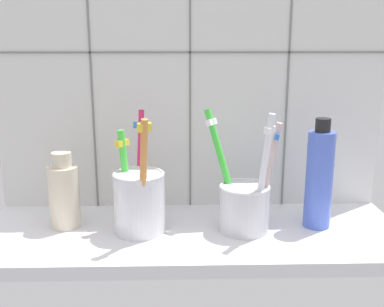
{
  "coord_description": "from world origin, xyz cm",
  "views": [
    {
      "loc": [
        -1.76,
        -65.07,
        30.71
      ],
      "look_at": [
        0.0,
        -0.13,
        14.08
      ],
      "focal_mm": 43.4,
      "sensor_mm": 36.0,
      "label": 1
    }
  ],
  "objects_px": {
    "ceramic_vase": "(64,194)",
    "soap_bottle": "(319,178)",
    "toothbrush_cup_right": "(245,203)",
    "toothbrush_cup_left": "(139,199)"
  },
  "relations": [
    {
      "from": "ceramic_vase",
      "to": "soap_bottle",
      "type": "height_order",
      "value": "soap_bottle"
    },
    {
      "from": "soap_bottle",
      "to": "toothbrush_cup_left",
      "type": "bearing_deg",
      "value": -176.97
    },
    {
      "from": "toothbrush_cup_right",
      "to": "soap_bottle",
      "type": "height_order",
      "value": "toothbrush_cup_right"
    },
    {
      "from": "toothbrush_cup_left",
      "to": "ceramic_vase",
      "type": "bearing_deg",
      "value": 168.55
    },
    {
      "from": "soap_bottle",
      "to": "toothbrush_cup_right",
      "type": "bearing_deg",
      "value": -172.56
    },
    {
      "from": "toothbrush_cup_left",
      "to": "toothbrush_cup_right",
      "type": "bearing_deg",
      "value": -0.17
    },
    {
      "from": "soap_bottle",
      "to": "ceramic_vase",
      "type": "bearing_deg",
      "value": 178.66
    },
    {
      "from": "toothbrush_cup_left",
      "to": "soap_bottle",
      "type": "height_order",
      "value": "toothbrush_cup_left"
    },
    {
      "from": "toothbrush_cup_right",
      "to": "soap_bottle",
      "type": "bearing_deg",
      "value": 7.44
    },
    {
      "from": "toothbrush_cup_left",
      "to": "ceramic_vase",
      "type": "relative_size",
      "value": 1.53
    }
  ]
}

